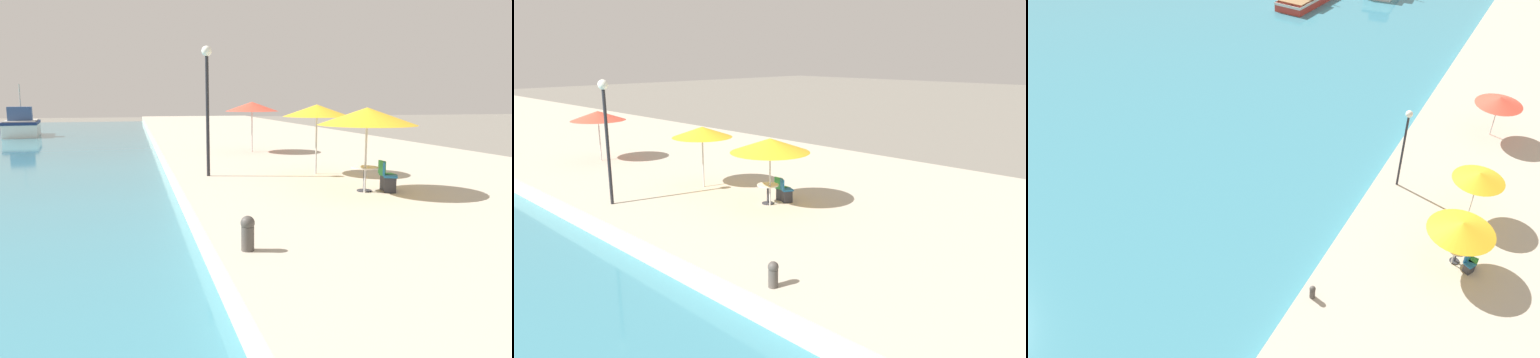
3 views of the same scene
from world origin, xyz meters
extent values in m
cube|color=#BCB29E|center=(8.00, 37.00, 0.39)|extent=(16.00, 90.00, 0.78)
cylinder|color=#B7B7B7|center=(5.21, 16.94, 1.85)|extent=(0.06, 0.06, 2.14)
cone|color=yellow|center=(5.21, 16.94, 3.02)|extent=(2.90, 2.90, 0.51)
cylinder|color=#B7B7B7|center=(5.10, 20.76, 1.90)|extent=(0.06, 0.06, 2.26)
cone|color=yellow|center=(5.10, 20.76, 3.10)|extent=(2.47, 2.47, 0.43)
cylinder|color=#B7B7B7|center=(4.58, 28.76, 1.90)|extent=(0.06, 0.06, 2.25)
cone|color=#E04C38|center=(4.58, 28.76, 3.12)|extent=(2.75, 2.75, 0.48)
cylinder|color=#333338|center=(5.29, 17.14, 0.80)|extent=(0.44, 0.44, 0.04)
cylinder|color=#333338|center=(5.29, 17.14, 1.13)|extent=(0.08, 0.08, 0.70)
cylinder|color=beige|center=(5.29, 17.14, 1.50)|extent=(0.80, 0.80, 0.04)
cube|color=#2D2D33|center=(5.96, 16.79, 1.00)|extent=(0.46, 0.46, 0.45)
cube|color=#1E66A3|center=(5.96, 16.79, 1.26)|extent=(0.54, 0.54, 0.06)
cube|color=#1E66A3|center=(5.78, 16.89, 1.49)|extent=(0.24, 0.38, 0.40)
cube|color=#2D2D33|center=(6.04, 17.11, 1.00)|extent=(0.35, 0.35, 0.45)
cube|color=#2D8E42|center=(6.04, 17.11, 1.26)|extent=(0.41, 0.41, 0.06)
cube|color=#2D8E42|center=(5.84, 17.12, 1.49)|extent=(0.07, 0.40, 0.40)
cylinder|color=#4C4742|center=(0.57, 12.21, 1.00)|extent=(0.24, 0.24, 0.45)
sphere|color=#4C4742|center=(0.57, 12.21, 1.30)|extent=(0.26, 0.26, 0.26)
cylinder|color=#232328|center=(1.18, 21.23, 2.88)|extent=(0.12, 0.12, 4.20)
sphere|color=white|center=(1.18, 21.23, 5.16)|extent=(0.36, 0.36, 0.36)
camera|label=1|loc=(-1.39, 3.60, 3.54)|focal=35.00mm
camera|label=2|loc=(-7.26, 4.52, 6.24)|focal=35.00mm
camera|label=3|loc=(6.05, -0.10, 17.62)|focal=35.00mm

